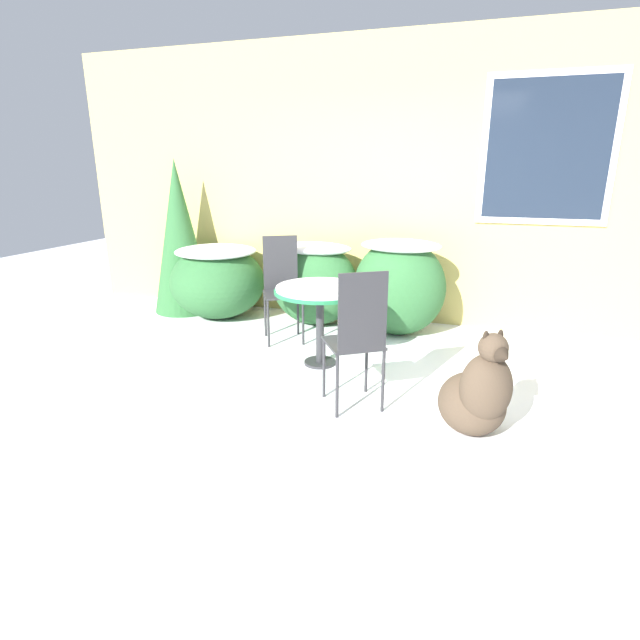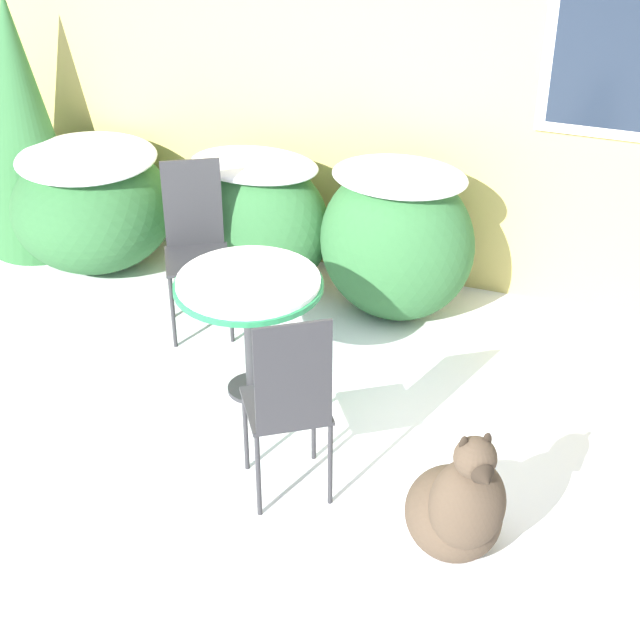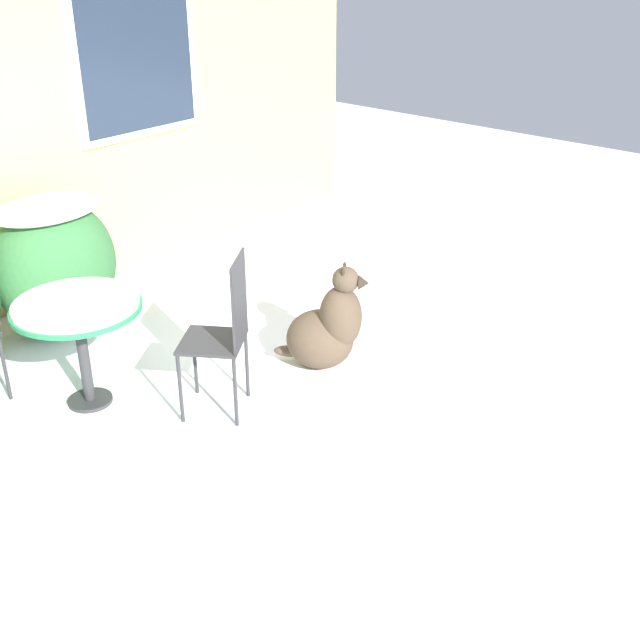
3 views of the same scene
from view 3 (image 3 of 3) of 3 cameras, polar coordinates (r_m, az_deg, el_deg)
The scene contains 5 objects.
ground_plane at distance 5.22m, azimuth -8.53°, elevation -6.26°, with size 16.00×16.00×0.00m, color white.
shrub_right at distance 6.26m, azimuth -18.36°, elevation 3.97°, with size 0.96×0.73×1.00m.
patio_table at distance 5.14m, azimuth -16.86°, elevation 0.32°, with size 0.80×0.80×0.72m.
patio_chair_far_side at distance 4.91m, azimuth -6.83°, elevation -0.72°, with size 0.53×0.53×1.05m.
dog at distance 5.50m, azimuth 0.54°, elevation -0.67°, with size 0.62×0.65×0.77m.
Camera 3 is at (-2.80, -3.39, 2.81)m, focal length 45.00 mm.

